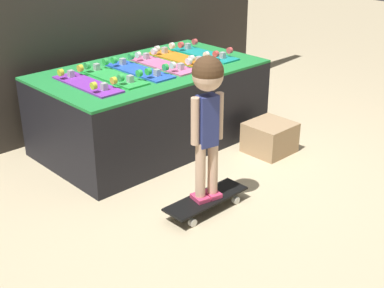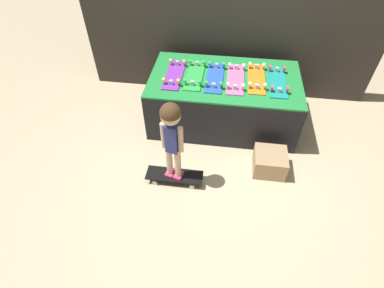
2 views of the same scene
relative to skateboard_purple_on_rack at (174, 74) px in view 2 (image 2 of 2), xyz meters
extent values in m
plane|color=beige|center=(0.60, -0.68, -0.66)|extent=(16.00, 16.00, 0.00)
cube|color=black|center=(0.60, 0.03, -0.35)|extent=(1.77, 1.01, 0.62)
cube|color=#23893D|center=(0.60, 0.03, -0.03)|extent=(1.77, 1.01, 0.02)
cube|color=purple|center=(0.00, 0.00, -0.01)|extent=(0.20, 0.64, 0.01)
cube|color=#B7B7BC|center=(0.00, 0.21, 0.02)|extent=(0.04, 0.04, 0.05)
cylinder|color=yellow|center=(0.08, 0.21, 0.05)|extent=(0.03, 0.05, 0.05)
cylinder|color=yellow|center=(-0.08, 0.21, 0.05)|extent=(0.03, 0.05, 0.05)
cube|color=#B7B7BC|center=(0.00, -0.21, 0.02)|extent=(0.04, 0.04, 0.05)
cylinder|color=yellow|center=(0.08, -0.21, 0.05)|extent=(0.03, 0.05, 0.05)
cylinder|color=yellow|center=(-0.08, -0.21, 0.05)|extent=(0.03, 0.05, 0.05)
cube|color=green|center=(0.24, 0.02, -0.01)|extent=(0.20, 0.64, 0.01)
cube|color=#B7B7BC|center=(0.24, 0.23, 0.02)|extent=(0.04, 0.04, 0.05)
cylinder|color=green|center=(0.32, 0.23, 0.05)|extent=(0.03, 0.05, 0.05)
cylinder|color=green|center=(0.16, 0.23, 0.05)|extent=(0.03, 0.05, 0.05)
cube|color=#B7B7BC|center=(0.24, -0.19, 0.02)|extent=(0.04, 0.04, 0.05)
cylinder|color=green|center=(0.32, -0.19, 0.05)|extent=(0.03, 0.05, 0.05)
cylinder|color=green|center=(0.16, -0.19, 0.05)|extent=(0.03, 0.05, 0.05)
cube|color=blue|center=(0.48, 0.00, -0.01)|extent=(0.20, 0.64, 0.01)
cube|color=#B7B7BC|center=(0.48, 0.22, 0.02)|extent=(0.04, 0.04, 0.05)
cylinder|color=green|center=(0.56, 0.22, 0.05)|extent=(0.03, 0.05, 0.05)
cylinder|color=green|center=(0.40, 0.22, 0.05)|extent=(0.03, 0.05, 0.05)
cube|color=#B7B7BC|center=(0.48, -0.21, 0.02)|extent=(0.04, 0.04, 0.05)
cylinder|color=green|center=(0.56, -0.21, 0.05)|extent=(0.03, 0.05, 0.05)
cylinder|color=green|center=(0.40, -0.21, 0.05)|extent=(0.03, 0.05, 0.05)
cube|color=pink|center=(0.72, 0.00, -0.01)|extent=(0.20, 0.64, 0.01)
cube|color=#B7B7BC|center=(0.72, 0.22, 0.02)|extent=(0.04, 0.04, 0.05)
cylinder|color=white|center=(0.80, 0.22, 0.05)|extent=(0.03, 0.05, 0.05)
cylinder|color=white|center=(0.64, 0.22, 0.05)|extent=(0.03, 0.05, 0.05)
cube|color=#B7B7BC|center=(0.72, -0.21, 0.02)|extent=(0.04, 0.04, 0.05)
cylinder|color=white|center=(0.80, -0.21, 0.05)|extent=(0.03, 0.05, 0.05)
cylinder|color=white|center=(0.64, -0.21, 0.05)|extent=(0.03, 0.05, 0.05)
cube|color=orange|center=(0.96, 0.05, -0.01)|extent=(0.20, 0.64, 0.01)
cube|color=#B7B7BC|center=(0.96, 0.26, 0.02)|extent=(0.04, 0.04, 0.05)
cylinder|color=white|center=(1.04, 0.26, 0.05)|extent=(0.03, 0.05, 0.05)
cylinder|color=white|center=(0.88, 0.26, 0.05)|extent=(0.03, 0.05, 0.05)
cube|color=#B7B7BC|center=(0.96, -0.16, 0.02)|extent=(0.04, 0.04, 0.05)
cylinder|color=white|center=(1.04, -0.16, 0.05)|extent=(0.03, 0.05, 0.05)
cylinder|color=white|center=(0.88, -0.16, 0.05)|extent=(0.03, 0.05, 0.05)
cube|color=teal|center=(1.20, 0.01, -0.01)|extent=(0.20, 0.64, 0.01)
cube|color=#B7B7BC|center=(1.20, 0.22, 0.02)|extent=(0.04, 0.04, 0.05)
cylinder|color=#D84C4C|center=(1.28, 0.22, 0.05)|extent=(0.03, 0.05, 0.05)
cylinder|color=#D84C4C|center=(1.12, 0.22, 0.05)|extent=(0.03, 0.05, 0.05)
cube|color=#B7B7BC|center=(1.20, -0.20, 0.02)|extent=(0.04, 0.04, 0.05)
cylinder|color=#D84C4C|center=(1.28, -0.20, 0.05)|extent=(0.03, 0.05, 0.05)
cylinder|color=#D84C4C|center=(1.12, -0.20, 0.05)|extent=(0.03, 0.05, 0.05)
cube|color=black|center=(0.16, -1.05, -0.58)|extent=(0.61, 0.19, 0.01)
cube|color=#B7B7BC|center=(0.36, -1.05, -0.61)|extent=(0.04, 0.04, 0.05)
cylinder|color=white|center=(0.36, -0.97, -0.64)|extent=(0.05, 0.03, 0.05)
cylinder|color=white|center=(0.36, -1.13, -0.64)|extent=(0.05, 0.03, 0.05)
cube|color=#B7B7BC|center=(-0.04, -1.05, -0.61)|extent=(0.04, 0.04, 0.05)
cylinder|color=white|center=(-0.04, -0.97, -0.64)|extent=(0.05, 0.03, 0.05)
cylinder|color=white|center=(-0.04, -1.13, -0.64)|extent=(0.05, 0.03, 0.05)
cube|color=#E03D6B|center=(0.21, -1.06, -0.56)|extent=(0.11, 0.13, 0.03)
cylinder|color=#DBB293|center=(0.21, -1.06, -0.36)|extent=(0.07, 0.07, 0.37)
cube|color=#E03D6B|center=(0.12, -1.04, -0.56)|extent=(0.11, 0.13, 0.03)
cylinder|color=#DBB293|center=(0.12, -1.04, -0.36)|extent=(0.07, 0.07, 0.37)
cube|color=navy|center=(0.16, -1.05, -0.03)|extent=(0.14, 0.11, 0.33)
cylinder|color=#DBB293|center=(0.25, -1.07, -0.02)|extent=(0.05, 0.05, 0.30)
cylinder|color=#DBB293|center=(0.08, -1.04, -0.02)|extent=(0.05, 0.05, 0.30)
sphere|color=#DBB293|center=(0.16, -1.05, 0.25)|extent=(0.19, 0.19, 0.19)
sphere|color=#4C331E|center=(0.16, -1.05, 0.28)|extent=(0.19, 0.19, 0.19)
cube|color=tan|center=(1.17, -0.76, -0.54)|extent=(0.35, 0.33, 0.24)
camera|label=1|loc=(-1.98, -3.18, 1.17)|focal=50.00mm
camera|label=2|loc=(0.63, -3.03, 1.92)|focal=28.00mm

